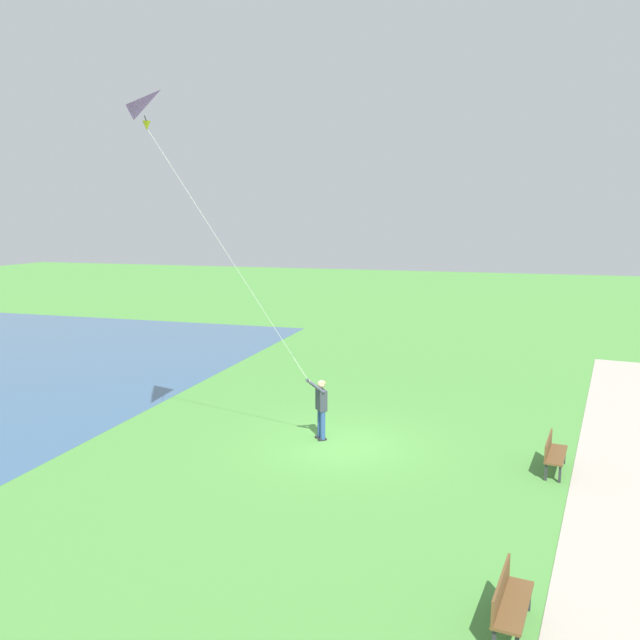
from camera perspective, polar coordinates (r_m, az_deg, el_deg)
The scene contains 6 objects.
ground_plane at distance 18.54m, azimuth 1.71°, elevation -10.88°, with size 120.00×120.00×0.00m, color #4C8E3D.
walkway_path at distance 16.31m, azimuth 25.18°, elevation -14.61°, with size 2.40×32.00×0.02m, color #ADA393.
person_kite_flyer at distance 18.67m, azimuth 0.05°, elevation -7.35°, with size 0.61×0.56×1.83m.
flying_kite at distance 17.02m, azimuth -13.73°, elevation 17.17°, with size 3.73×3.31×7.45m.
park_bench_near_walkway at distance 17.57m, azimuth 19.73°, elevation -10.80°, with size 0.64×1.55×0.88m.
park_bench_far_walkway at distance 11.23m, azimuth 16.18°, elevation -22.45°, with size 0.64×1.55×0.88m.
Camera 1 is at (-4.54, 16.83, 6.31)m, focal length 36.55 mm.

